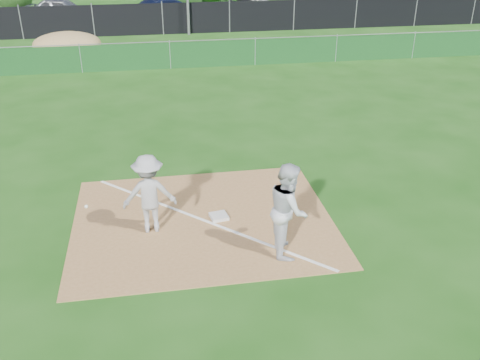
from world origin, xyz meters
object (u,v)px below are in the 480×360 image
object	(u,v)px
play_at_first	(149,194)
car_right	(260,7)
car_mid	(169,10)
car_left	(62,10)
runner	(288,209)
first_base	(219,216)

from	to	relation	value
play_at_first	car_right	world-z (taller)	play_at_first
play_at_first	car_mid	distance (m)	26.26
play_at_first	car_left	bearing A→B (deg)	100.77
car_mid	play_at_first	bearing A→B (deg)	154.84
runner	car_left	xyz separation A→B (m)	(-8.04, 28.77, -0.24)
play_at_first	runner	world-z (taller)	runner
play_at_first	first_base	bearing A→B (deg)	9.13
play_at_first	car_right	distance (m)	27.97
car_mid	car_right	world-z (taller)	car_mid
play_at_first	car_left	world-z (taller)	play_at_first
first_base	play_at_first	distance (m)	1.82
play_at_first	car_mid	size ratio (longest dim) A/B	0.42
first_base	car_right	bearing A→B (deg)	76.38
first_base	car_right	xyz separation A→B (m)	(6.43, 26.55, 0.64)
runner	car_mid	distance (m)	27.54
car_left	car_right	size ratio (longest dim) A/B	0.95
car_left	car_mid	distance (m)	7.09
play_at_first	car_mid	xyz separation A→B (m)	(1.76, 26.20, -0.15)
play_at_first	car_mid	bearing A→B (deg)	86.15
first_base	car_mid	world-z (taller)	car_mid
runner	car_right	world-z (taller)	runner
car_mid	car_left	bearing A→B (deg)	58.57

